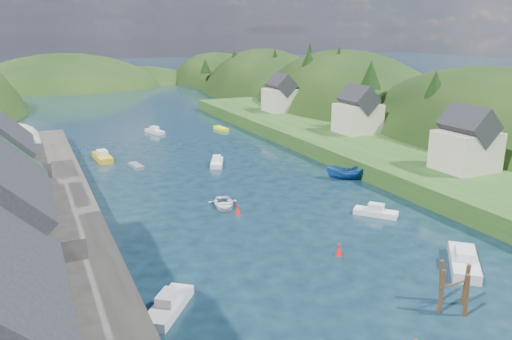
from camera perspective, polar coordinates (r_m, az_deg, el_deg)
name	(u,v)px	position (r m, az deg, el deg)	size (l,w,h in m)	color
ground	(198,160)	(79.49, -6.70, 1.12)	(600.00, 600.00, 0.00)	black
hillside_right	(342,147)	(122.95, 9.85, 2.66)	(36.00, 245.56, 48.00)	black
far_hills	(98,113)	(201.13, -17.58, 6.22)	(103.00, 68.00, 44.00)	black
hill_trees	(176,81)	(91.45, -9.11, 10.01)	(90.14, 151.66, 12.47)	black
quay_left	(42,258)	(47.15, -23.29, -9.27)	(12.00, 110.00, 2.00)	#2D2B28
quayside_buildings	(2,263)	(32.31, -27.01, -9.46)	(8.00, 35.84, 12.90)	#2D2B28
boat_sheds	(11,162)	(63.93, -26.19, 0.86)	(7.00, 21.00, 7.50)	#2D2D30
terrace_right	(366,151)	(81.99, 12.42, 2.17)	(16.00, 120.00, 2.40)	#234719
right_bank_cottages	(352,113)	(89.41, 10.92, 6.40)	(9.00, 59.24, 8.41)	beige
piling_cluster_far	(453,291)	(40.35, 21.63, -12.76)	(2.85, 2.69, 3.95)	#382314
channel_buoy_near	(339,250)	(46.79, 9.47, -9.02)	(0.70, 0.70, 1.10)	red
channel_buoy_far	(238,210)	(56.00, -2.10, -4.57)	(0.70, 0.70, 1.10)	red
moored_boats	(261,212)	(54.92, 0.63, -4.82)	(36.15, 88.96, 2.21)	silver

